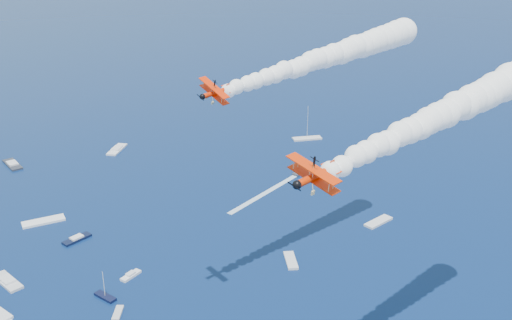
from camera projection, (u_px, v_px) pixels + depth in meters
biplane_lead at (215, 93)px, 118.25m from camera, size 8.41×10.11×7.83m
biplane_trail at (315, 176)px, 81.24m from camera, size 9.24×10.57×7.31m
smoke_trail_lead at (326, 58)px, 136.48m from camera, size 64.88×20.92×11.76m
smoke_trail_trail at (447, 112)px, 99.65m from camera, size 64.93×21.88×11.76m
spectator_boats at (71, 226)px, 183.86m from camera, size 222.50×158.78×0.70m
boat_wakes at (90, 248)px, 172.45m from camera, size 123.36×115.39×0.04m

